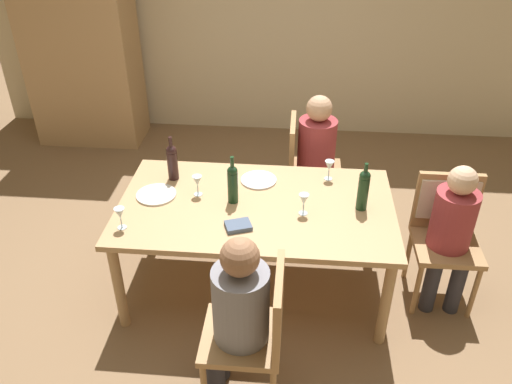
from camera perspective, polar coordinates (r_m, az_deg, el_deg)
The scene contains 20 objects.
ground_plane at distance 3.99m, azimuth 0.00°, elevation -10.03°, with size 10.00×10.00×0.00m, color #846647.
rear_room_partition at distance 5.82m, azimuth 2.51°, elevation 19.29°, with size 6.40×0.12×2.70m, color beige.
armoire_cabinet at distance 5.90m, azimuth -18.66°, elevation 15.34°, with size 1.18×0.62×2.18m.
dining_table at distance 3.58m, azimuth 0.00°, elevation -2.32°, with size 1.86×1.08×0.73m.
chair_right_end at distance 3.85m, azimuth 20.03°, elevation -2.85°, with size 0.44×0.46×0.92m.
chair_far_right at distance 4.41m, azimuth 5.36°, elevation 3.05°, with size 0.44×0.44×0.92m.
chair_near at distance 2.96m, azimuth 0.12°, elevation -14.64°, with size 0.44×0.44×0.92m.
person_woman_host at distance 3.71m, azimuth 20.60°, elevation -3.72°, with size 0.28×0.33×1.08m.
person_man_bearded at distance 4.35m, azimuth 6.94°, elevation 4.43°, with size 0.36×0.31×1.15m.
person_man_guest at distance 2.88m, azimuth -2.17°, elevation -12.83°, with size 0.35×0.31×1.14m.
wine_bottle_tall_green at distance 3.49m, azimuth -2.56°, elevation 1.02°, with size 0.07×0.07×0.35m.
wine_bottle_dark_red at distance 3.48m, azimuth 11.63°, elevation 0.35°, with size 0.07×0.07×0.34m.
wine_bottle_short_olive at distance 3.79m, azimuth -9.12°, elevation 3.36°, with size 0.08×0.08×0.34m.
wine_glass_near_left at distance 3.79m, azimuth 8.00°, elevation 2.80°, with size 0.07×0.07×0.15m.
wine_glass_centre at distance 3.40m, azimuth 5.24°, elevation -0.88°, with size 0.07×0.07×0.15m.
wine_glass_near_right at distance 3.37m, azimuth -14.62°, elevation -2.33°, with size 0.07×0.07×0.15m.
wine_glass_far at distance 3.60m, azimuth -6.42°, elevation 1.15°, with size 0.07×0.07×0.15m.
dinner_plate_host at distance 3.79m, azimuth 0.29°, elevation 1.33°, with size 0.26×0.26×0.01m, color white.
dinner_plate_guest_left at distance 3.69m, azimuth -10.82°, elevation -0.28°, with size 0.28×0.28×0.01m, color silver.
folded_napkin at distance 3.31m, azimuth -1.95°, elevation -3.70°, with size 0.16×0.12×0.03m, color #4C5B75.
Camera 1 is at (0.26, -2.91, 2.72)m, focal length 36.68 mm.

